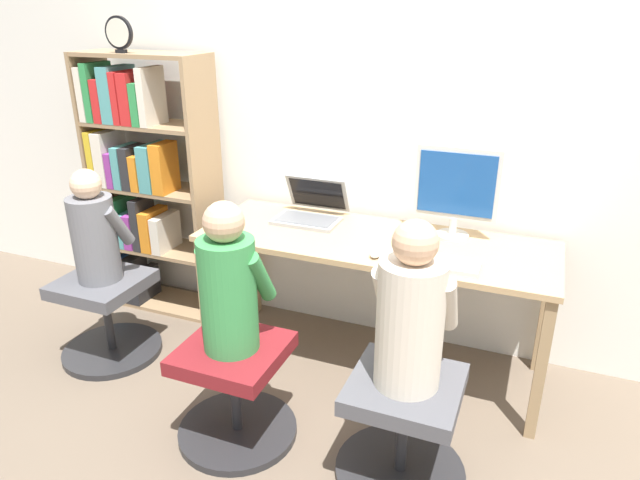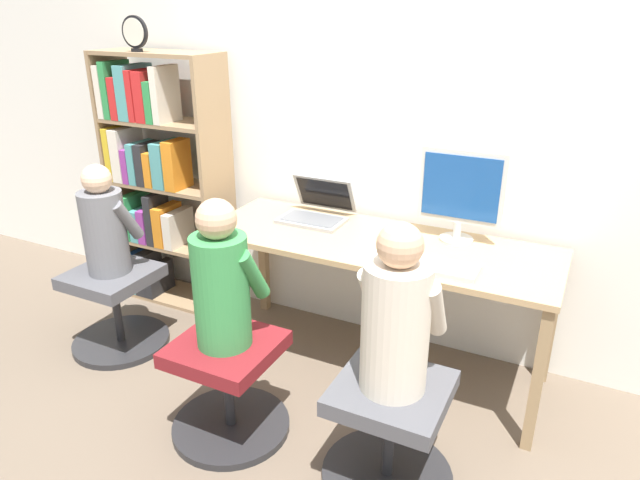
% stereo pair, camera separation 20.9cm
% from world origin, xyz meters
% --- Properties ---
extents(ground_plane, '(14.00, 14.00, 0.00)m').
position_xyz_m(ground_plane, '(0.00, 0.00, 0.00)').
color(ground_plane, brown).
extents(wall_back, '(10.00, 0.05, 2.60)m').
position_xyz_m(wall_back, '(0.00, 0.72, 1.30)').
color(wall_back, silver).
rests_on(wall_back, ground_plane).
extents(desk, '(1.84, 0.66, 0.76)m').
position_xyz_m(desk, '(0.00, 0.33, 0.68)').
color(desk, tan).
rests_on(desk, ground_plane).
extents(desktop_monitor, '(0.42, 0.17, 0.47)m').
position_xyz_m(desktop_monitor, '(0.37, 0.51, 1.01)').
color(desktop_monitor, beige).
rests_on(desktop_monitor, desk).
extents(laptop, '(0.36, 0.33, 0.23)m').
position_xyz_m(laptop, '(-0.42, 0.47, 0.81)').
color(laptop, gray).
rests_on(laptop, desk).
extents(keyboard, '(0.43, 0.17, 0.03)m').
position_xyz_m(keyboard, '(0.34, 0.14, 0.77)').
color(keyboard, '#B2B2B7').
rests_on(keyboard, desk).
extents(computer_mouse_by_keyboard, '(0.06, 0.11, 0.03)m').
position_xyz_m(computer_mouse_by_keyboard, '(0.07, 0.12, 0.78)').
color(computer_mouse_by_keyboard, silver).
rests_on(computer_mouse_by_keyboard, desk).
extents(office_chair_left, '(0.56, 0.56, 0.48)m').
position_xyz_m(office_chair_left, '(0.37, -0.43, 0.25)').
color(office_chair_left, '#262628').
rests_on(office_chair_left, ground_plane).
extents(office_chair_right, '(0.56, 0.56, 0.48)m').
position_xyz_m(office_chair_right, '(-0.41, -0.46, 0.25)').
color(office_chair_right, '#262628').
rests_on(office_chair_right, ground_plane).
extents(person_at_monitor, '(0.32, 0.31, 0.69)m').
position_xyz_m(person_at_monitor, '(0.37, -0.42, 0.79)').
color(person_at_monitor, beige).
rests_on(person_at_monitor, office_chair_left).
extents(person_at_laptop, '(0.30, 0.30, 0.68)m').
position_xyz_m(person_at_laptop, '(-0.41, -0.46, 0.79)').
color(person_at_laptop, '#388C47').
rests_on(person_at_laptop, office_chair_right).
extents(bookshelf, '(0.81, 0.32, 1.63)m').
position_xyz_m(bookshelf, '(-1.58, 0.46, 0.85)').
color(bookshelf, '#997A56').
rests_on(bookshelf, ground_plane).
extents(desk_clock, '(0.18, 0.03, 0.20)m').
position_xyz_m(desk_clock, '(-1.53, 0.38, 1.74)').
color(desk_clock, black).
rests_on(desk_clock, bookshelf).
extents(office_chair_side, '(0.56, 0.56, 0.48)m').
position_xyz_m(office_chair_side, '(-1.42, -0.14, 0.25)').
color(office_chair_side, '#262628').
rests_on(office_chair_side, ground_plane).
extents(person_near_shelf, '(0.29, 0.28, 0.62)m').
position_xyz_m(person_near_shelf, '(-1.42, -0.14, 0.76)').
color(person_near_shelf, slate).
rests_on(person_near_shelf, office_chair_side).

